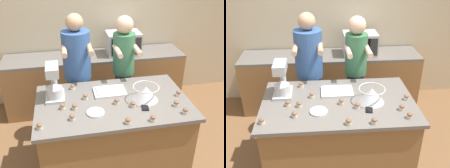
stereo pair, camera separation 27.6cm
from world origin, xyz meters
TOP-DOWN VIEW (x-y plane):
  - ground_plane at (0.00, 0.00)m, footprint 16.00×16.00m
  - back_wall at (0.00, 1.81)m, footprint 10.00×0.06m
  - island_counter at (0.00, 0.00)m, footprint 1.63×1.00m
  - back_counter at (0.00, 1.46)m, footprint 2.80×0.60m
  - person_left at (-0.32, 0.71)m, footprint 0.36×0.51m
  - person_right at (0.28, 0.71)m, footprint 0.30×0.48m
  - stand_mixer at (-0.60, 0.19)m, footprint 0.20×0.30m
  - mixing_bowl at (0.35, -0.04)m, footprint 0.28×0.28m
  - baking_tray at (-0.00, 0.18)m, footprint 0.36×0.25m
  - microwave_oven at (0.46, 1.46)m, footprint 0.52×0.38m
  - cell_phone at (0.30, -0.18)m, footprint 0.09×0.15m
  - small_plate at (-0.22, -0.19)m, footprint 0.18×0.18m
  - cupcake_0 at (0.03, -0.06)m, footprint 0.06×0.06m
  - cupcake_1 at (0.66, -0.37)m, footprint 0.06×0.06m
  - cupcake_2 at (-0.75, -0.34)m, footprint 0.06×0.06m
  - cupcake_3 at (0.18, -0.15)m, footprint 0.06×0.06m
  - cupcake_4 at (0.63, -0.22)m, footprint 0.06×0.06m
  - cupcake_5 at (-0.53, -0.05)m, footprint 0.06×0.06m
  - cupcake_6 at (-0.28, 0.10)m, footprint 0.06×0.06m
  - cupcake_7 at (-0.45, -0.26)m, footprint 0.06×0.06m
  - cupcake_8 at (0.06, -0.42)m, footprint 0.06×0.06m
  - cupcake_9 at (-0.41, 0.35)m, footprint 0.06×0.06m
  - cupcake_10 at (-0.41, -0.08)m, footprint 0.06×0.06m
  - cupcake_11 at (0.73, -0.03)m, footprint 0.06×0.06m
  - cupcake_12 at (0.30, -0.43)m, footprint 0.06×0.06m

SIDE VIEW (x-z plane):
  - ground_plane at x=0.00m, z-range 0.00..0.00m
  - back_counter at x=0.00m, z-range 0.00..0.90m
  - island_counter at x=0.00m, z-range 0.00..0.95m
  - person_left at x=-0.32m, z-range 0.04..1.78m
  - person_right at x=0.28m, z-range 0.07..1.75m
  - cell_phone at x=0.30m, z-range 0.95..0.96m
  - small_plate at x=-0.22m, z-range 0.95..0.96m
  - baking_tray at x=0.00m, z-range 0.94..0.98m
  - cupcake_0 at x=0.03m, z-range 0.95..1.01m
  - cupcake_1 at x=0.66m, z-range 0.95..1.01m
  - cupcake_2 at x=-0.75m, z-range 0.95..1.01m
  - cupcake_3 at x=0.18m, z-range 0.95..1.01m
  - cupcake_4 at x=0.63m, z-range 0.95..1.01m
  - cupcake_5 at x=-0.53m, z-range 0.95..1.01m
  - cupcake_6 at x=-0.28m, z-range 0.95..1.01m
  - cupcake_7 at x=-0.45m, z-range 0.95..1.01m
  - cupcake_8 at x=0.06m, z-range 0.95..1.01m
  - cupcake_9 at x=-0.41m, z-range 0.95..1.01m
  - cupcake_10 at x=-0.41m, z-range 0.95..1.01m
  - cupcake_11 at x=0.73m, z-range 0.95..1.01m
  - cupcake_12 at x=0.30m, z-range 0.95..1.01m
  - mixing_bowl at x=0.35m, z-range 0.95..1.11m
  - microwave_oven at x=0.46m, z-range 0.90..1.24m
  - stand_mixer at x=-0.60m, z-range 0.92..1.31m
  - back_wall at x=0.00m, z-range 0.00..2.70m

